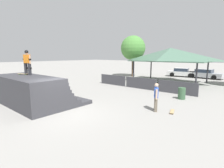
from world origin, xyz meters
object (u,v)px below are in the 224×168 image
skateboard_on_deck (23,74)px  tree_beside_pavilion (133,48)px  skateboard_on_ground (172,112)px  skater_on_deck (27,61)px  parked_car_white (182,73)px  bystander_walking (156,96)px  parked_car_silver (205,74)px  trash_bin (182,93)px

skateboard_on_deck → tree_beside_pavilion: (-2.27, 16.72, 2.28)m
skateboard_on_ground → tree_beside_pavilion: tree_beside_pavilion is taller
skater_on_deck → parked_car_white: size_ratio=0.38×
skater_on_deck → bystander_walking: size_ratio=1.03×
parked_car_silver → bystander_walking: bearing=-79.7°
skater_on_deck → trash_bin: skater_on_deck is taller
tree_beside_pavilion → parked_car_white: size_ratio=1.38×
tree_beside_pavilion → parked_car_white: tree_beside_pavilion is taller
trash_bin → parked_car_white: parked_car_white is taller
trash_bin → parked_car_white: (-4.77, 13.78, 0.18)m
bystander_walking → parked_car_silver: 17.69m
bystander_walking → skater_on_deck: bearing=86.0°
tree_beside_pavilion → skateboard_on_deck: bearing=-82.3°
tree_beside_pavilion → parked_car_silver: (8.73, 4.83, -3.59)m
skater_on_deck → tree_beside_pavilion: tree_beside_pavilion is taller
skater_on_deck → skateboard_on_ground: skater_on_deck is taller
skateboard_on_ground → skater_on_deck: bearing=-81.8°
skateboard_on_deck → bystander_walking: size_ratio=0.53×
parked_car_silver → skateboard_on_ground: bearing=-76.8°
trash_bin → bystander_walking: bearing=-92.6°
skater_on_deck → skateboard_on_deck: skater_on_deck is taller
skateboard_on_deck → parked_car_white: bearing=57.0°
trash_bin → skateboard_on_ground: bearing=-78.8°
bystander_walking → trash_bin: size_ratio=1.90×
parked_car_white → trash_bin: bearing=-80.5°
trash_bin → parked_car_white: 14.59m
skateboard_on_deck → bystander_walking: (7.98, 3.92, -1.01)m
skater_on_deck → parked_car_white: (2.99, 21.30, -2.21)m
trash_bin → parked_car_silver: (-1.69, 13.88, 0.18)m
skater_on_deck → skateboard_on_ground: (8.45, 4.10, -2.75)m
trash_bin → parked_car_white: bearing=109.1°
skateboard_on_ground → parked_car_white: size_ratio=0.20×
skateboard_on_deck → tree_beside_pavilion: tree_beside_pavilion is taller
skater_on_deck → parked_car_white: skater_on_deck is taller
skateboard_on_deck → parked_car_silver: bearing=49.3°
skateboard_on_deck → tree_beside_pavilion: bearing=73.7°
bystander_walking → skateboard_on_ground: (0.85, 0.33, -0.84)m
skater_on_deck → trash_bin: size_ratio=1.96×
skateboard_on_deck → trash_bin: (8.15, 7.67, -1.49)m
trash_bin → parked_car_silver: parked_car_silver is taller
skateboard_on_ground → trash_bin: trash_bin is taller
skateboard_on_deck → skateboard_on_ground: 9.97m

